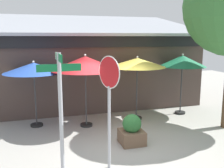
# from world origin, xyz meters

# --- Properties ---
(ground_plane) EXTENTS (28.00, 28.00, 0.10)m
(ground_plane) POSITION_xyz_m (0.00, 0.00, -0.05)
(ground_plane) COLOR #9E9B93
(cafe_building) EXTENTS (9.72, 5.91, 4.45)m
(cafe_building) POSITION_xyz_m (0.38, 5.65, 1.77)
(cafe_building) COLOR #473833
(cafe_building) RESTS_ON ground
(street_sign_post) EXTENTS (0.94, 1.00, 2.87)m
(street_sign_post) POSITION_xyz_m (-1.87, -1.64, 1.79)
(street_sign_post) COLOR #A8AAB2
(street_sign_post) RESTS_ON ground
(stop_sign) EXTENTS (0.31, 0.71, 2.77)m
(stop_sign) POSITION_xyz_m (-0.73, -1.48, 1.93)
(stop_sign) COLOR #A8AAB2
(stop_sign) RESTS_ON ground
(patio_umbrella_royal_blue_left) EXTENTS (2.10, 2.10, 2.38)m
(patio_umbrella_royal_blue_left) POSITION_xyz_m (-2.46, 2.18, 2.11)
(patio_umbrella_royal_blue_left) COLOR black
(patio_umbrella_royal_blue_left) RESTS_ON ground
(patio_umbrella_crimson_center) EXTENTS (2.39, 2.39, 2.62)m
(patio_umbrella_crimson_center) POSITION_xyz_m (-0.72, 1.69, 2.28)
(patio_umbrella_crimson_center) COLOR black
(patio_umbrella_crimson_center) RESTS_ON ground
(patio_umbrella_mustard_right) EXTENTS (2.17, 2.17, 2.48)m
(patio_umbrella_mustard_right) POSITION_xyz_m (1.33, 1.95, 2.22)
(patio_umbrella_mustard_right) COLOR black
(patio_umbrella_mustard_right) RESTS_ON ground
(patio_umbrella_forest_green_far_right) EXTENTS (1.92, 1.92, 2.53)m
(patio_umbrella_forest_green_far_right) POSITION_xyz_m (3.38, 2.12, 2.21)
(patio_umbrella_forest_green_far_right) COLOR black
(patio_umbrella_forest_green_far_right) RESTS_ON ground
(sidewalk_planter) EXTENTS (0.71, 0.71, 0.92)m
(sidewalk_planter) POSITION_xyz_m (0.32, -0.24, 0.41)
(sidewalk_planter) COLOR brown
(sidewalk_planter) RESTS_ON ground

